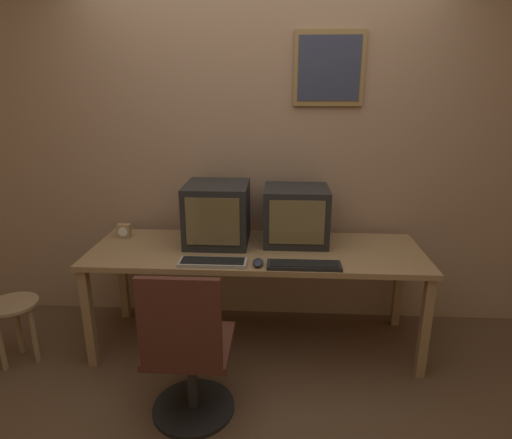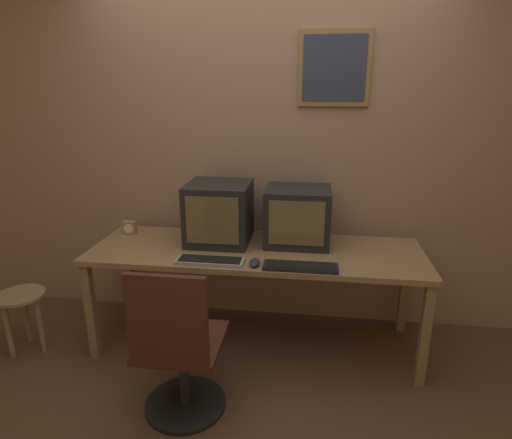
# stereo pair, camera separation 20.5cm
# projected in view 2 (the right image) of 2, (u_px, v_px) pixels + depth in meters

# --- Properties ---
(ground_plane) EXTENTS (14.00, 14.00, 0.00)m
(ground_plane) POSITION_uv_depth(u_px,v_px,m) (236.00, 426.00, 2.33)
(ground_plane) COLOR brown
(wall_back) EXTENTS (8.00, 0.08, 2.60)m
(wall_back) POSITION_uv_depth(u_px,v_px,m) (265.00, 152.00, 3.13)
(wall_back) COLOR tan
(wall_back) RESTS_ON ground_plane
(desk) EXTENTS (2.21, 0.72, 0.72)m
(desk) POSITION_uv_depth(u_px,v_px,m) (256.00, 258.00, 2.88)
(desk) COLOR #99754C
(desk) RESTS_ON ground_plane
(monitor_left) EXTENTS (0.42, 0.43, 0.41)m
(monitor_left) POSITION_uv_depth(u_px,v_px,m) (219.00, 213.00, 2.95)
(monitor_left) COLOR black
(monitor_left) RESTS_ON desk
(monitor_right) EXTENTS (0.44, 0.39, 0.39)m
(monitor_right) POSITION_uv_depth(u_px,v_px,m) (298.00, 216.00, 2.92)
(monitor_right) COLOR black
(monitor_right) RESTS_ON desk
(keyboard_main) EXTENTS (0.42, 0.14, 0.03)m
(keyboard_main) POSITION_uv_depth(u_px,v_px,m) (210.00, 261.00, 2.64)
(keyboard_main) COLOR #A8A399
(keyboard_main) RESTS_ON desk
(keyboard_side) EXTENTS (0.45, 0.14, 0.03)m
(keyboard_side) POSITION_uv_depth(u_px,v_px,m) (300.00, 266.00, 2.56)
(keyboard_side) COLOR black
(keyboard_side) RESTS_ON desk
(mouse_near_keyboard) EXTENTS (0.07, 0.11, 0.04)m
(mouse_near_keyboard) POSITION_uv_depth(u_px,v_px,m) (255.00, 263.00, 2.60)
(mouse_near_keyboard) COLOR #282D3D
(mouse_near_keyboard) RESTS_ON desk
(desk_clock) EXTENTS (0.09, 0.06, 0.10)m
(desk_clock) POSITION_uv_depth(u_px,v_px,m) (130.00, 228.00, 3.14)
(desk_clock) COLOR #A38456
(desk_clock) RESTS_ON desk
(office_chair) EXTENTS (0.46, 0.46, 0.92)m
(office_chair) POSITION_uv_depth(u_px,v_px,m) (179.00, 354.00, 2.30)
(office_chair) COLOR black
(office_chair) RESTS_ON ground_plane
(side_stool) EXTENTS (0.32, 0.32, 0.43)m
(side_stool) POSITION_uv_depth(u_px,v_px,m) (22.00, 308.00, 2.89)
(side_stool) COLOR #9E7F5B
(side_stool) RESTS_ON ground_plane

